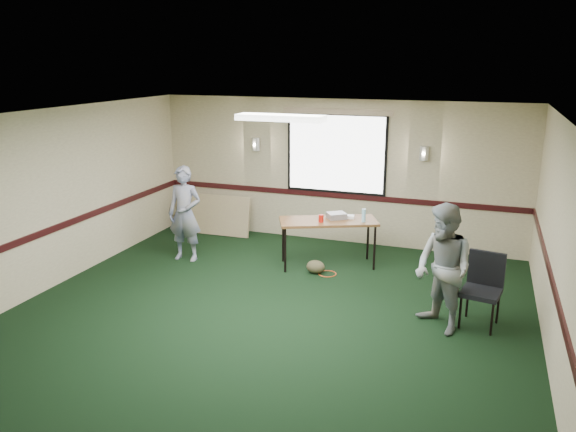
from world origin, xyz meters
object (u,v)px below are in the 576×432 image
(folding_table, at_px, (328,223))
(person_left, at_px, (185,214))
(projector, at_px, (336,216))
(person_right, at_px, (443,269))
(conference_chair, at_px, (483,283))

(folding_table, distance_m, person_left, 2.47)
(person_left, bearing_deg, projector, 11.22)
(projector, distance_m, person_left, 2.60)
(person_left, height_order, person_right, person_right)
(folding_table, relative_size, conference_chair, 1.80)
(projector, bearing_deg, folding_table, -162.59)
(folding_table, distance_m, projector, 0.20)
(folding_table, bearing_deg, person_right, -65.41)
(conference_chair, distance_m, person_right, 0.68)
(projector, bearing_deg, conference_chair, -68.36)
(conference_chair, bearing_deg, person_right, -132.80)
(folding_table, bearing_deg, projector, 29.16)
(folding_table, distance_m, conference_chair, 2.87)
(projector, relative_size, person_right, 0.18)
(person_left, relative_size, person_right, 0.99)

